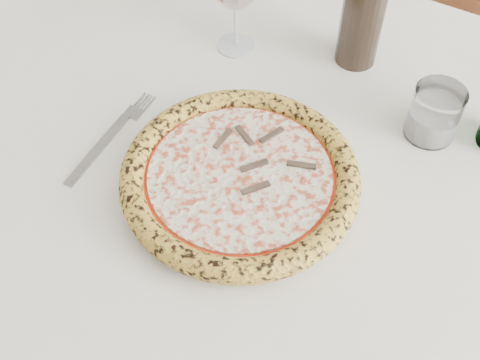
{
  "coord_description": "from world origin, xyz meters",
  "views": [
    {
      "loc": [
        0.12,
        -0.78,
        1.41
      ],
      "look_at": [
        -0.13,
        -0.35,
        0.78
      ],
      "focal_mm": 45.0,
      "sensor_mm": 36.0,
      "label": 1
    }
  ],
  "objects_px": {
    "plate": "(240,185)",
    "tumbler": "(434,116)",
    "pizza": "(240,177)",
    "dining_table": "(272,178)"
  },
  "relations": [
    {
      "from": "dining_table",
      "to": "pizza",
      "type": "xyz_separation_m",
      "value": [
        -0.0,
        -0.1,
        0.11
      ]
    },
    {
      "from": "plate",
      "to": "pizza",
      "type": "bearing_deg",
      "value": -120.0
    },
    {
      "from": "pizza",
      "to": "plate",
      "type": "bearing_deg",
      "value": 60.0
    },
    {
      "from": "dining_table",
      "to": "pizza",
      "type": "height_order",
      "value": "pizza"
    },
    {
      "from": "dining_table",
      "to": "plate",
      "type": "height_order",
      "value": "plate"
    },
    {
      "from": "plate",
      "to": "pizza",
      "type": "relative_size",
      "value": 0.9
    },
    {
      "from": "dining_table",
      "to": "tumbler",
      "type": "distance_m",
      "value": 0.26
    },
    {
      "from": "tumbler",
      "to": "plate",
      "type": "bearing_deg",
      "value": -128.85
    },
    {
      "from": "plate",
      "to": "pizza",
      "type": "xyz_separation_m",
      "value": [
        -0.0,
        -0.0,
        0.02
      ]
    },
    {
      "from": "plate",
      "to": "tumbler",
      "type": "distance_m",
      "value": 0.3
    }
  ]
}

